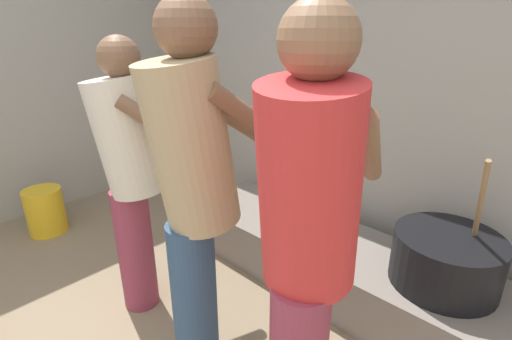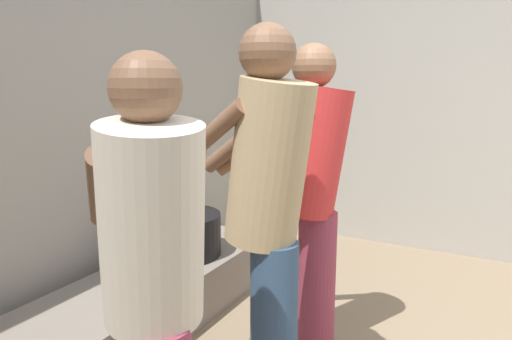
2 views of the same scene
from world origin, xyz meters
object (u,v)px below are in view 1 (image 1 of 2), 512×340
Objects in this scene: cook_in_red_shirt at (307,240)px; bucket_yellow_plastic at (45,211)px; cooking_pot_main at (446,260)px; cook_in_tan_shirt at (194,188)px; cook_in_cream_shirt at (131,167)px.

bucket_yellow_plastic is at bearing -178.29° from cook_in_red_shirt.
cooking_pot_main is 1.32m from cook_in_tan_shirt.
cook_in_tan_shirt reaches higher than bucket_yellow_plastic.
bucket_yellow_plastic is at bearing -178.42° from cook_in_tan_shirt.
cooking_pot_main is 0.48× the size of cook_in_cream_shirt.
cook_in_cream_shirt is 4.14× the size of bucket_yellow_plastic.
cook_in_red_shirt is at bearing -1.82° from cook_in_cream_shirt.
cook_in_tan_shirt is at bearing -125.29° from cooking_pot_main.
cook_in_cream_shirt is at bearing 174.74° from cook_in_tan_shirt.
cooking_pot_main reaches higher than bucket_yellow_plastic.
bucket_yellow_plastic is at bearing -175.20° from cook_in_cream_shirt.
cooking_pot_main is 1.68m from cook_in_cream_shirt.
cook_in_red_shirt reaches higher than cook_in_cream_shirt.
cook_in_red_shirt is 4.42× the size of bucket_yellow_plastic.
cook_in_red_shirt is (1.16, -0.04, 0.07)m from cook_in_cream_shirt.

